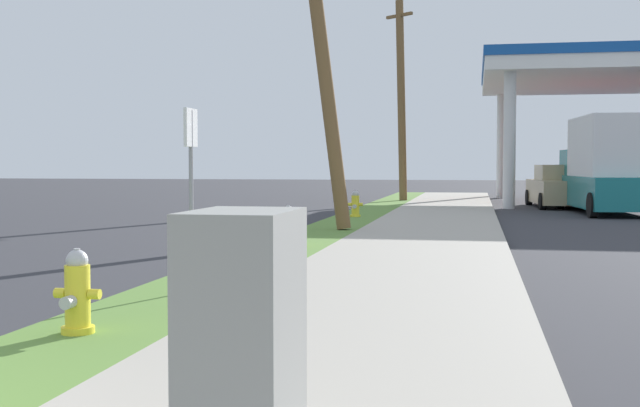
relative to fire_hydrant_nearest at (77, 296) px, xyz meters
name	(u,v)px	position (x,y,z in m)	size (l,w,h in m)	color
fire_hydrant_nearest	(77,296)	(0.00, 0.00, 0.00)	(0.42, 0.38, 0.74)	yellow
fire_hydrant_second	(288,229)	(0.11, 7.64, 0.00)	(0.42, 0.38, 0.74)	yellow
fire_hydrant_third	(355,205)	(0.09, 16.07, 0.00)	(0.42, 0.37, 0.74)	yellow
utility_pole_midground	(317,12)	(-0.16, 11.74, 4.61)	(2.17, 0.84, 9.70)	brown
utility_pole_background	(401,99)	(0.38, 26.88, 3.83)	(1.17, 0.97, 8.16)	brown
utility_cabinet	(243,367)	(2.43, -3.15, 0.27)	(0.49, 0.70, 1.28)	slate
street_sign_post	(191,161)	(0.18, 2.41, 1.19)	(0.05, 0.36, 2.12)	gray
car_navy_by_near_pump	(573,182)	(8.08, 35.04, 0.28)	(2.01, 4.53, 1.57)	navy
car_tan_by_far_pump	(560,188)	(6.45, 24.54, 0.28)	(2.23, 4.62, 1.57)	tan
truck_red_at_forecourt	(591,181)	(7.95, 27.53, 0.47)	(2.37, 5.49, 1.97)	red
truck_teal_on_apron	(606,168)	(7.57, 21.21, 1.04)	(2.58, 6.53, 3.11)	#197075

